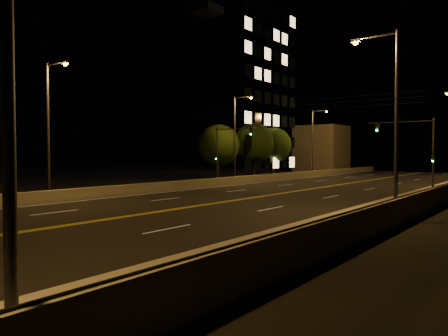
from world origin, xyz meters
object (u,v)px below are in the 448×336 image
Objects in this scene: tree_0 at (219,145)px; tree_1 at (254,143)px; streetlight_4 at (50,122)px; traffic_signal_right at (419,148)px; streetlight_6 at (314,138)px; traffic_signal_left at (225,149)px; building_tower at (206,95)px; tree_2 at (273,145)px; streetlight_1 at (391,111)px; streetlight_5 at (237,134)px.

tree_1 is (-0.74, 8.96, 0.44)m from tree_0.
traffic_signal_right is (19.93, 18.87, -1.73)m from streetlight_4.
traffic_signal_right is (19.93, -23.31, -1.73)m from streetlight_6.
traffic_signal_left is at bearing -47.98° from tree_0.
streetlight_6 is 23.40m from traffic_signal_left.
streetlight_6 is at bearing 90.00° from streetlight_4.
building_tower is 13.27m from tree_1.
streetlight_4 is 1.41× the size of tree_0.
tree_1 is 4.78m from tree_2.
streetlight_4 is at bearing -66.62° from building_tower.
traffic_signal_left is 25.78m from building_tower.
tree_0 reaches higher than traffic_signal_right.
traffic_signal_left is at bearing 148.04° from streetlight_1.
streetlight_4 is at bearing -93.45° from traffic_signal_left.
building_tower is 3.82× the size of tree_0.
streetlight_5 is 5.32m from tree_0.
tree_2 is at bearing 141.24° from traffic_signal_right.
traffic_signal_right is 0.23× the size of building_tower.
streetlight_5 is at bearing -90.00° from streetlight_6.
streetlight_1 is 1.00× the size of streetlight_4.
streetlight_5 is 1.00× the size of streetlight_6.
traffic_signal_right is 0.88× the size of tree_0.
building_tower is (-15.70, -5.88, 7.05)m from streetlight_6.
streetlight_5 is 1.60× the size of traffic_signal_left.
tree_1 is at bearing 94.70° from tree_0.
traffic_signal_left is 0.88× the size of tree_0.
tree_2 reaches higher than traffic_signal_right.
streetlight_6 is (0.00, 42.18, 0.00)m from streetlight_4.
streetlight_5 reaches higher than tree_1.
streetlight_1 is 32.14m from tree_0.
traffic_signal_right is 29.40m from tree_1.
tree_0 reaches higher than traffic_signal_left.
streetlight_4 is at bearing -136.56° from traffic_signal_right.
traffic_signal_left is 0.23× the size of building_tower.
traffic_signal_right is at bearing -31.14° from tree_1.
streetlight_1 is 1.35× the size of tree_2.
building_tower reaches higher than tree_1.
streetlight_1 is at bearing -83.08° from traffic_signal_right.
building_tower reaches higher than traffic_signal_left.
streetlight_1 and streetlight_4 have the same top height.
tree_2 is at bearing 91.88° from tree_0.
streetlight_6 is 0.37× the size of building_tower.
streetlight_4 is 1.60× the size of traffic_signal_right.
building_tower reaches higher than tree_0.
tree_2 is at bearing 97.24° from streetlight_4.
streetlight_5 is at bearing -30.00° from tree_0.
building_tower is at bearing 135.06° from tree_0.
traffic_signal_left is 20.88m from tree_2.
streetlight_1 reaches higher than tree_0.
streetlight_1 is 1.60× the size of traffic_signal_left.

